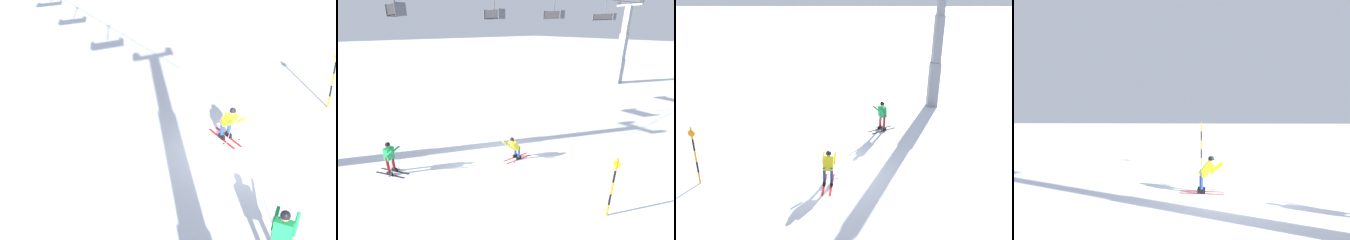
% 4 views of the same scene
% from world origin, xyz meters
% --- Properties ---
extents(ground_plane, '(260.00, 260.00, 0.00)m').
position_xyz_m(ground_plane, '(0.00, 0.00, 0.00)').
color(ground_plane, white).
extents(skier_carving_main, '(1.67, 0.72, 1.49)m').
position_xyz_m(skier_carving_main, '(0.96, 0.09, 0.77)').
color(skier_carving_main, red).
rests_on(skier_carving_main, ground_plane).
extents(lift_tower_near, '(0.65, 2.49, 9.35)m').
position_xyz_m(lift_tower_near, '(-8.72, 6.42, 3.96)').
color(lift_tower_near, gray).
rests_on(lift_tower_near, ground_plane).
extents(trail_marker_pole, '(0.07, 0.28, 2.48)m').
position_xyz_m(trail_marker_pole, '(1.15, -5.16, 1.33)').
color(trail_marker_pole, orange).
rests_on(trail_marker_pole, ground_plane).
extents(skier_distant_uphill, '(1.28, 1.59, 1.71)m').
position_xyz_m(skier_distant_uphill, '(-4.50, 2.70, 0.97)').
color(skier_distant_uphill, black).
rests_on(skier_distant_uphill, ground_plane).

